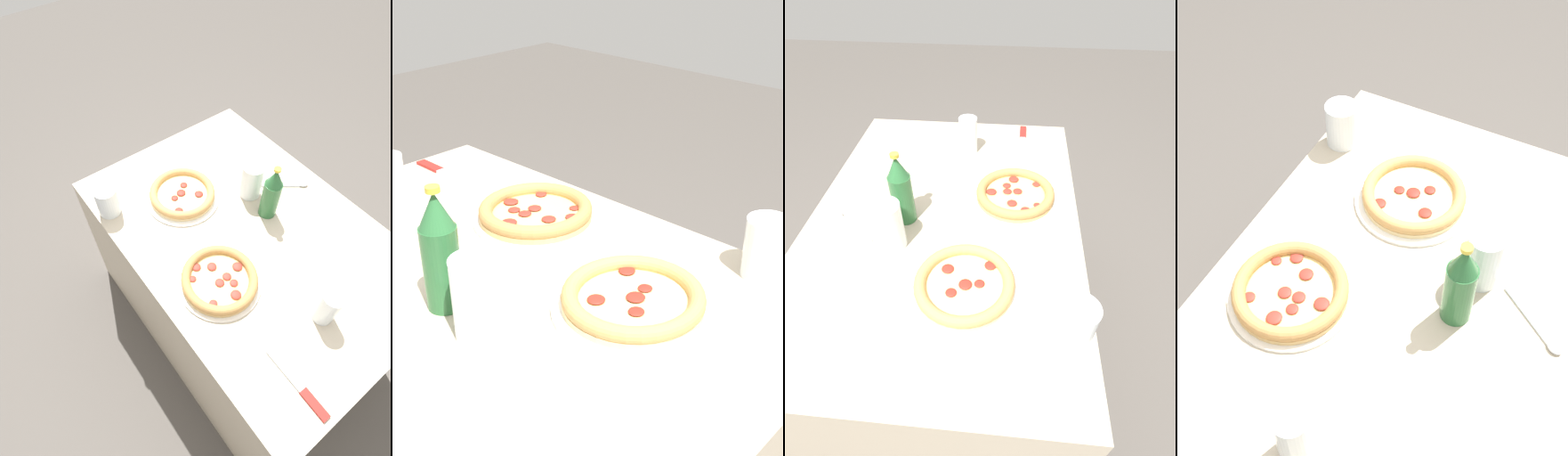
% 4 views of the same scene
% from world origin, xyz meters
% --- Properties ---
extents(table, '(1.18, 0.82, 0.71)m').
position_xyz_m(table, '(0.00, 0.00, 0.36)').
color(table, '#B7A88E').
rests_on(table, ground_plane).
extents(pizza_pepperoni, '(0.27, 0.27, 0.04)m').
position_xyz_m(pizza_pepperoni, '(0.10, -0.21, 0.73)').
color(pizza_pepperoni, silver).
rests_on(pizza_pepperoni, table).
extents(pizza_margherita, '(0.28, 0.28, 0.04)m').
position_xyz_m(pizza_margherita, '(-0.27, -0.10, 0.73)').
color(pizza_margherita, white).
rests_on(pizza_margherita, table).
extents(glass_iced_tea, '(0.08, 0.08, 0.14)m').
position_xyz_m(glass_iced_tea, '(-0.14, 0.13, 0.78)').
color(glass_iced_tea, white).
rests_on(glass_iced_tea, table).
extents(glass_water, '(0.08, 0.08, 0.12)m').
position_xyz_m(glass_water, '(-0.38, -0.35, 0.77)').
color(glass_water, white).
rests_on(glass_water, table).
extents(beer_bottle, '(0.06, 0.06, 0.23)m').
position_xyz_m(beer_bottle, '(-0.03, 0.11, 0.82)').
color(beer_bottle, '#286033').
rests_on(beer_bottle, table).
extents(knife, '(0.22, 0.03, 0.01)m').
position_xyz_m(knife, '(0.47, -0.24, 0.72)').
color(knife, maroon).
rests_on(knife, table).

